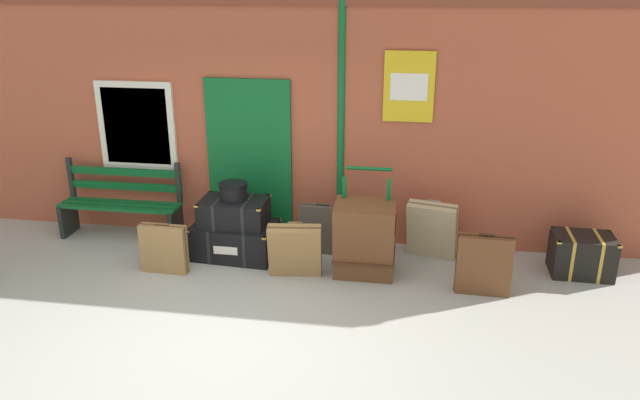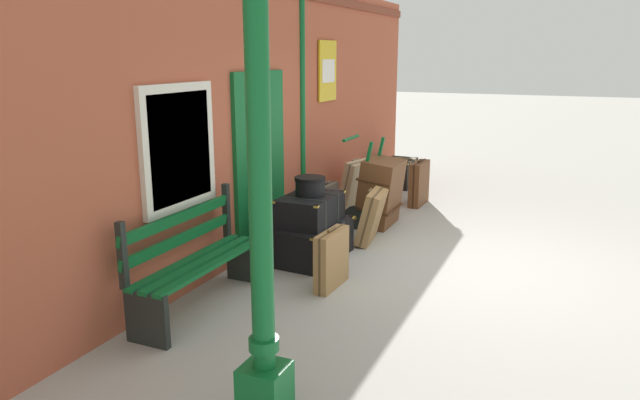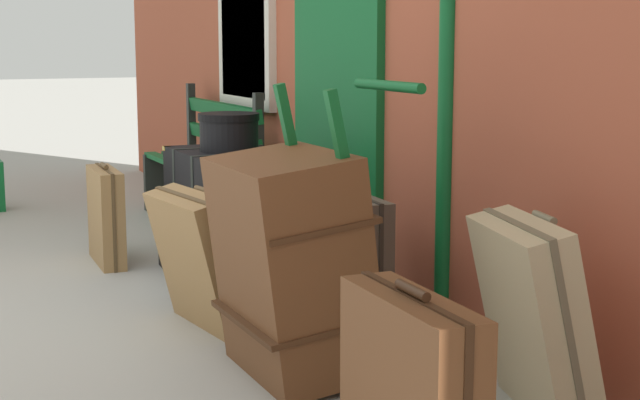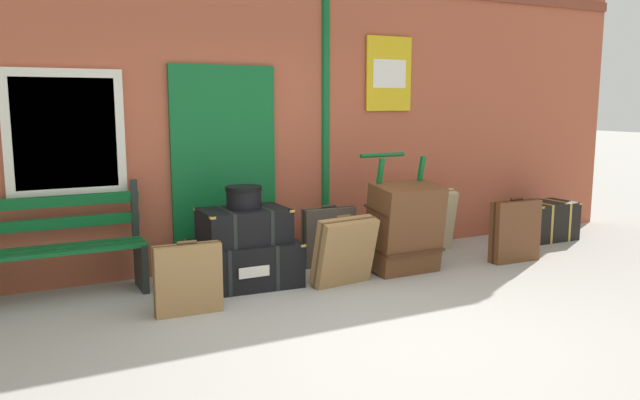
{
  "view_description": "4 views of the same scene",
  "coord_description": "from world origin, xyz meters",
  "px_view_note": "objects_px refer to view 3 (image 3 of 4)",
  "views": [
    {
      "loc": [
        1.73,
        -4.92,
        3.28
      ],
      "look_at": [
        0.67,
        1.81,
        0.78
      ],
      "focal_mm": 34.31,
      "sensor_mm": 36.0,
      "label": 1
    },
    {
      "loc": [
        -6.25,
        -0.92,
        2.28
      ],
      "look_at": [
        -0.0,
        1.82,
        0.6
      ],
      "focal_mm": 33.21,
      "sensor_mm": 36.0,
      "label": 2
    },
    {
      "loc": [
        4.76,
        -0.01,
        1.36
      ],
      "look_at": [
        1.0,
        1.71,
        0.67
      ],
      "focal_mm": 54.45,
      "sensor_mm": 36.0,
      "label": 3
    },
    {
      "loc": [
        -2.38,
        -3.68,
        1.74
      ],
      "look_at": [
        0.48,
        1.9,
        0.74
      ],
      "focal_mm": 34.95,
      "sensor_mm": 36.0,
      "label": 4
    }
  ],
  "objects_px": {
    "steamer_trunk_middle": "(229,179)",
    "suitcase_olive": "(535,318)",
    "suitcase_brown": "(356,259)",
    "steamer_trunk_base": "(230,243)",
    "platform_bench": "(204,165)",
    "suitcase_cream": "(199,260)",
    "suitcase_oxblood": "(106,216)",
    "round_hatbox": "(229,130)",
    "porters_trolley": "(331,305)",
    "large_brown_trunk": "(291,264)"
  },
  "relations": [
    {
      "from": "large_brown_trunk",
      "to": "suitcase_brown",
      "type": "xyz_separation_m",
      "value": [
        -0.57,
        0.58,
        -0.15
      ]
    },
    {
      "from": "round_hatbox",
      "to": "suitcase_oxblood",
      "type": "bearing_deg",
      "value": -141.59
    },
    {
      "from": "suitcase_oxblood",
      "to": "suitcase_cream",
      "type": "xyz_separation_m",
      "value": [
        1.54,
        0.11,
        0.04
      ]
    },
    {
      "from": "round_hatbox",
      "to": "suitcase_oxblood",
      "type": "distance_m",
      "value": 1.06
    },
    {
      "from": "large_brown_trunk",
      "to": "platform_bench",
      "type": "bearing_deg",
      "value": 168.17
    },
    {
      "from": "suitcase_oxblood",
      "to": "platform_bench",
      "type": "bearing_deg",
      "value": 135.76
    },
    {
      "from": "suitcase_olive",
      "to": "suitcase_oxblood",
      "type": "bearing_deg",
      "value": -164.18
    },
    {
      "from": "suitcase_olive",
      "to": "suitcase_oxblood",
      "type": "relative_size",
      "value": 1.2
    },
    {
      "from": "large_brown_trunk",
      "to": "suitcase_oxblood",
      "type": "height_order",
      "value": "large_brown_trunk"
    },
    {
      "from": "platform_bench",
      "to": "steamer_trunk_middle",
      "type": "bearing_deg",
      "value": -13.0
    },
    {
      "from": "suitcase_cream",
      "to": "suitcase_oxblood",
      "type": "bearing_deg",
      "value": -175.95
    },
    {
      "from": "round_hatbox",
      "to": "suitcase_olive",
      "type": "relative_size",
      "value": 0.46
    },
    {
      "from": "porters_trolley",
      "to": "suitcase_oxblood",
      "type": "relative_size",
      "value": 1.92
    },
    {
      "from": "platform_bench",
      "to": "porters_trolley",
      "type": "distance_m",
      "value": 3.33
    },
    {
      "from": "round_hatbox",
      "to": "suitcase_brown",
      "type": "xyz_separation_m",
      "value": [
        1.05,
        0.27,
        -0.55
      ]
    },
    {
      "from": "platform_bench",
      "to": "suitcase_cream",
      "type": "xyz_separation_m",
      "value": [
        2.5,
        -0.83,
        -0.11
      ]
    },
    {
      "from": "steamer_trunk_middle",
      "to": "suitcase_cream",
      "type": "bearing_deg",
      "value": -28.01
    },
    {
      "from": "suitcase_brown",
      "to": "suitcase_oxblood",
      "type": "bearing_deg",
      "value": -154.65
    },
    {
      "from": "steamer_trunk_base",
      "to": "suitcase_cream",
      "type": "distance_m",
      "value": 0.96
    },
    {
      "from": "steamer_trunk_base",
      "to": "large_brown_trunk",
      "type": "relative_size",
      "value": 1.14
    },
    {
      "from": "porters_trolley",
      "to": "suitcase_brown",
      "type": "bearing_deg",
      "value": 144.71
    },
    {
      "from": "porters_trolley",
      "to": "suitcase_oxblood",
      "type": "bearing_deg",
      "value": -169.59
    },
    {
      "from": "steamer_trunk_middle",
      "to": "round_hatbox",
      "type": "relative_size",
      "value": 2.35
    },
    {
      "from": "steamer_trunk_middle",
      "to": "suitcase_olive",
      "type": "xyz_separation_m",
      "value": [
        2.4,
        0.32,
        -0.21
      ]
    },
    {
      "from": "steamer_trunk_base",
      "to": "steamer_trunk_middle",
      "type": "relative_size",
      "value": 1.3
    },
    {
      "from": "suitcase_brown",
      "to": "steamer_trunk_middle",
      "type": "bearing_deg",
      "value": -165.44
    },
    {
      "from": "platform_bench",
      "to": "steamer_trunk_middle",
      "type": "relative_size",
      "value": 1.97
    },
    {
      "from": "steamer_trunk_base",
      "to": "suitcase_olive",
      "type": "relative_size",
      "value": 1.41
    },
    {
      "from": "round_hatbox",
      "to": "platform_bench",
      "type": "bearing_deg",
      "value": 167.08
    },
    {
      "from": "platform_bench",
      "to": "suitcase_brown",
      "type": "relative_size",
      "value": 2.42
    },
    {
      "from": "large_brown_trunk",
      "to": "round_hatbox",
      "type": "bearing_deg",
      "value": 169.31
    },
    {
      "from": "suitcase_olive",
      "to": "steamer_trunk_base",
      "type": "bearing_deg",
      "value": -172.38
    },
    {
      "from": "steamer_trunk_base",
      "to": "round_hatbox",
      "type": "distance_m",
      "value": 0.65
    },
    {
      "from": "suitcase_olive",
      "to": "suitcase_brown",
      "type": "xyz_separation_m",
      "value": [
        -1.34,
        -0.05,
        -0.06
      ]
    },
    {
      "from": "steamer_trunk_base",
      "to": "platform_bench",
      "type": "bearing_deg",
      "value": 167.0
    },
    {
      "from": "platform_bench",
      "to": "large_brown_trunk",
      "type": "distance_m",
      "value": 3.36
    },
    {
      "from": "platform_bench",
      "to": "suitcase_olive",
      "type": "relative_size",
      "value": 2.13
    },
    {
      "from": "platform_bench",
      "to": "steamer_trunk_middle",
      "type": "distance_m",
      "value": 1.71
    },
    {
      "from": "suitcase_cream",
      "to": "suitcase_olive",
      "type": "bearing_deg",
      "value": 26.26
    },
    {
      "from": "porters_trolley",
      "to": "suitcase_olive",
      "type": "height_order",
      "value": "porters_trolley"
    },
    {
      "from": "steamer_trunk_middle",
      "to": "round_hatbox",
      "type": "xyz_separation_m",
      "value": [
        0.01,
        0.0,
        0.28
      ]
    },
    {
      "from": "large_brown_trunk",
      "to": "suitcase_cream",
      "type": "bearing_deg",
      "value": -169.7
    },
    {
      "from": "large_brown_trunk",
      "to": "steamer_trunk_middle",
      "type": "bearing_deg",
      "value": 169.38
    },
    {
      "from": "round_hatbox",
      "to": "suitcase_olive",
      "type": "bearing_deg",
      "value": 7.62
    },
    {
      "from": "platform_bench",
      "to": "large_brown_trunk",
      "type": "xyz_separation_m",
      "value": [
        3.29,
        -0.69,
        0.02
      ]
    },
    {
      "from": "platform_bench",
      "to": "suitcase_oxblood",
      "type": "height_order",
      "value": "platform_bench"
    },
    {
      "from": "steamer_trunk_base",
      "to": "suitcase_brown",
      "type": "bearing_deg",
      "value": 14.53
    },
    {
      "from": "steamer_trunk_middle",
      "to": "suitcase_cream",
      "type": "xyz_separation_m",
      "value": [
        0.84,
        -0.45,
        -0.25
      ]
    },
    {
      "from": "steamer_trunk_middle",
      "to": "round_hatbox",
      "type": "distance_m",
      "value": 0.28
    },
    {
      "from": "platform_bench",
      "to": "suitcase_oxblood",
      "type": "xyz_separation_m",
      "value": [
        0.97,
        -0.94,
        -0.15
      ]
    }
  ]
}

